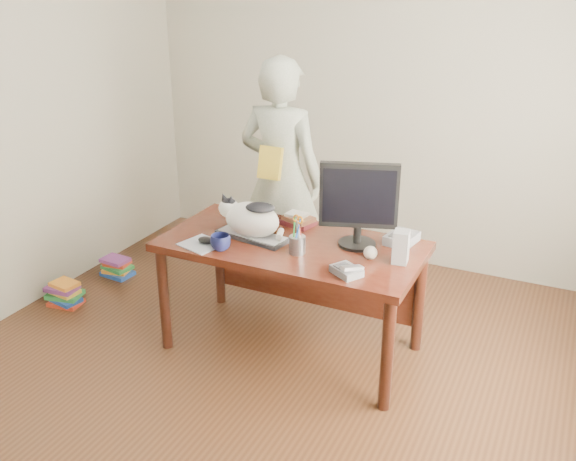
# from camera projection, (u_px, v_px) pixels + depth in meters

# --- Properties ---
(room) EXTENTS (4.50, 4.50, 4.50)m
(room) POSITION_uv_depth(u_px,v_px,m) (241.00, 176.00, 3.20)
(room) COLOR black
(room) RESTS_ON ground
(desk) EXTENTS (1.60, 0.80, 0.75)m
(desk) POSITION_uv_depth(u_px,v_px,m) (297.00, 260.00, 4.05)
(desk) COLOR black
(desk) RESTS_ON ground
(keyboard) EXTENTS (0.49, 0.25, 0.03)m
(keyboard) POSITION_uv_depth(u_px,v_px,m) (253.00, 236.00, 4.00)
(keyboard) COLOR black
(keyboard) RESTS_ON desk
(cat) EXTENTS (0.47, 0.28, 0.26)m
(cat) POSITION_uv_depth(u_px,v_px,m) (250.00, 217.00, 3.96)
(cat) COLOR white
(cat) RESTS_ON keyboard
(monitor) EXTENTS (0.46, 0.29, 0.52)m
(monitor) POSITION_uv_depth(u_px,v_px,m) (359.00, 200.00, 3.77)
(monitor) COLOR black
(monitor) RESTS_ON desk
(pen_cup) EXTENTS (0.13, 0.13, 0.24)m
(pen_cup) POSITION_uv_depth(u_px,v_px,m) (297.00, 243.00, 3.77)
(pen_cup) COLOR gray
(pen_cup) RESTS_ON desk
(mousepad) EXTENTS (0.29, 0.27, 0.01)m
(mousepad) POSITION_uv_depth(u_px,v_px,m) (202.00, 244.00, 3.91)
(mousepad) COLOR #A6AAB2
(mousepad) RESTS_ON desk
(mouse) EXTENTS (0.12, 0.09, 0.04)m
(mouse) POSITION_uv_depth(u_px,v_px,m) (206.00, 240.00, 3.91)
(mouse) COLOR black
(mouse) RESTS_ON mousepad
(coffee_mug) EXTENTS (0.16, 0.16, 0.10)m
(coffee_mug) POSITION_uv_depth(u_px,v_px,m) (221.00, 242.00, 3.82)
(coffee_mug) COLOR black
(coffee_mug) RESTS_ON desk
(phone) EXTENTS (0.20, 0.19, 0.08)m
(phone) POSITION_uv_depth(u_px,v_px,m) (347.00, 270.00, 3.52)
(phone) COLOR slate
(phone) RESTS_ON desk
(speaker) EXTENTS (0.10, 0.11, 0.19)m
(speaker) POSITION_uv_depth(u_px,v_px,m) (401.00, 247.00, 3.64)
(speaker) COLOR #999A9C
(speaker) RESTS_ON desk
(baseball) EXTENTS (0.08, 0.08, 0.08)m
(baseball) POSITION_uv_depth(u_px,v_px,m) (370.00, 253.00, 3.70)
(baseball) COLOR beige
(baseball) RESTS_ON desk
(book_stack) EXTENTS (0.24, 0.20, 0.08)m
(book_stack) POSITION_uv_depth(u_px,v_px,m) (298.00, 220.00, 4.19)
(book_stack) COLOR #461215
(book_stack) RESTS_ON desk
(calculator) EXTENTS (0.19, 0.23, 0.06)m
(calculator) POSITION_uv_depth(u_px,v_px,m) (402.00, 238.00, 3.92)
(calculator) COLOR slate
(calculator) RESTS_ON desk
(person) EXTENTS (0.65, 0.43, 1.77)m
(person) POSITION_uv_depth(u_px,v_px,m) (281.00, 179.00, 4.67)
(person) COLOR silver
(person) RESTS_ON ground
(held_book) EXTENTS (0.17, 0.10, 0.23)m
(held_book) POSITION_uv_depth(u_px,v_px,m) (270.00, 163.00, 4.47)
(held_book) COLOR gold
(held_book) RESTS_ON person
(book_pile_a) EXTENTS (0.27, 0.22, 0.18)m
(book_pile_a) POSITION_uv_depth(u_px,v_px,m) (65.00, 294.00, 4.72)
(book_pile_a) COLOR red
(book_pile_a) RESTS_ON ground
(book_pile_b) EXTENTS (0.26, 0.20, 0.15)m
(book_pile_b) POSITION_uv_depth(u_px,v_px,m) (117.00, 267.00, 5.17)
(book_pile_b) COLOR #193E97
(book_pile_b) RESTS_ON ground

